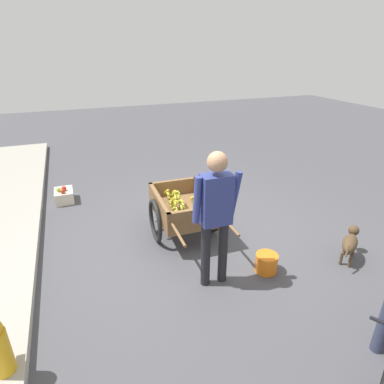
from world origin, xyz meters
TOP-DOWN VIEW (x-y plane):
  - ground_plane at (0.00, 0.00)m, footprint 24.00×24.00m
  - fruit_cart at (0.21, 0.14)m, footprint 1.67×0.96m
  - vendor_person at (-0.94, 0.16)m, footprint 0.22×0.58m
  - dog at (-1.17, -1.71)m, footprint 0.44×0.56m
  - plastic_bucket at (-0.99, -0.55)m, footprint 0.28×0.28m
  - apple_crate at (2.08, 1.81)m, footprint 0.44×0.32m

SIDE VIEW (x-z plane):
  - ground_plane at x=0.00m, z-range 0.00..0.00m
  - apple_crate at x=2.08m, z-range -0.03..0.28m
  - plastic_bucket at x=-0.99m, z-range 0.00..0.24m
  - dog at x=-1.17m, z-range 0.07..0.47m
  - fruit_cart at x=0.21m, z-range 0.08..0.80m
  - vendor_person at x=-0.94m, z-range 0.17..1.82m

